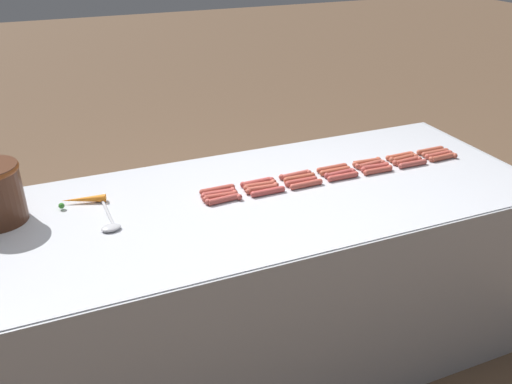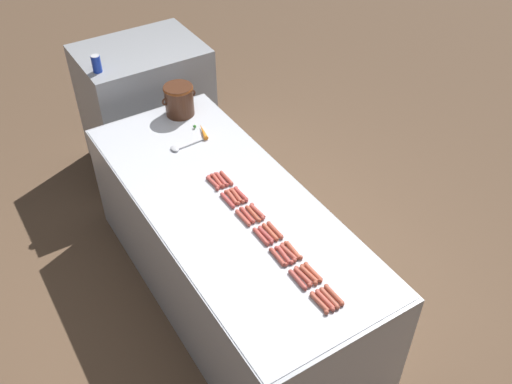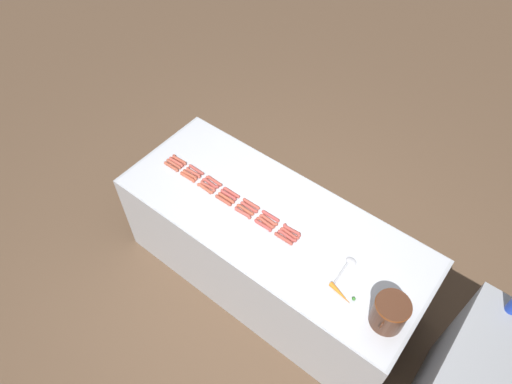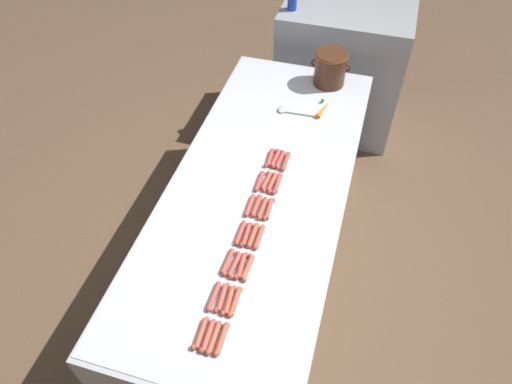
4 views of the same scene
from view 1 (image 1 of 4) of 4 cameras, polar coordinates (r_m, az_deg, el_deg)
name	(u,v)px [view 1 (image 1 of 4)]	position (r m, az deg, el deg)	size (l,w,h in m)	color
ground_plane	(264,351)	(2.61, 0.85, -16.66)	(20.00, 20.00, 0.00)	brown
griddle_counter	(264,279)	(2.34, 0.92, -9.34)	(0.92, 2.27, 0.83)	#ADAFB5
hot_dog_0	(443,157)	(2.57, 19.43, 3.54)	(0.03, 0.15, 0.02)	#B0503C
hot_dog_1	(412,164)	(2.46, 16.44, 2.95)	(0.03, 0.15, 0.02)	#AB4941
hot_dog_2	(378,170)	(2.36, 12.96, 2.31)	(0.03, 0.15, 0.02)	#B24A3D
hot_dog_3	(343,176)	(2.27, 9.32, 1.66)	(0.03, 0.15, 0.02)	#B8483F
hot_dog_4	(306,184)	(2.19, 5.38, 0.87)	(0.03, 0.15, 0.02)	#BA4E40
hot_dog_5	(268,191)	(2.12, 1.24, 0.09)	(0.03, 0.15, 0.02)	#B94541
hot_dog_6	(224,199)	(2.06, -3.50, -0.79)	(0.03, 0.15, 0.02)	#B14840
hot_dog_7	(439,155)	(2.59, 19.03, 3.81)	(0.03, 0.15, 0.02)	#B74F41
hot_dog_8	(407,161)	(2.48, 15.92, 3.23)	(0.03, 0.15, 0.02)	#B34E3F
hot_dog_9	(375,167)	(2.39, 12.64, 2.63)	(0.03, 0.15, 0.02)	#B14941
hot_dog_10	(340,173)	(2.30, 9.00, 1.98)	(0.03, 0.15, 0.02)	#AB4541
hot_dog_11	(301,181)	(2.21, 4.88, 1.15)	(0.03, 0.15, 0.02)	#B6483E
hot_dog_12	(262,188)	(2.14, 0.68, 0.40)	(0.03, 0.15, 0.02)	#B6503F
hot_dog_13	(220,196)	(2.09, -3.86, -0.44)	(0.03, 0.15, 0.02)	#AF473A
hot_dog_14	(435,153)	(2.61, 18.69, 4.03)	(0.03, 0.15, 0.02)	#AE523F
hot_dog_15	(404,158)	(2.51, 15.57, 3.53)	(0.03, 0.15, 0.02)	#AE523B
hot_dog_16	(370,164)	(2.41, 12.17, 2.91)	(0.03, 0.15, 0.02)	#AC4E3F
hot_dog_17	(335,171)	(2.32, 8.49, 2.26)	(0.03, 0.15, 0.02)	#B8533A
hot_dog_18	(299,178)	(2.24, 4.68, 1.54)	(0.03, 0.15, 0.02)	#AF5038
hot_dog_19	(260,185)	(2.17, 0.44, 0.74)	(0.03, 0.15, 0.02)	#B34E3C
hot_dog_20	(218,193)	(2.11, -4.06, -0.12)	(0.03, 0.15, 0.02)	#B14740
hot_dog_21	(430,150)	(2.63, 18.20, 4.27)	(0.03, 0.15, 0.02)	#AE503A
hot_dog_22	(400,156)	(2.53, 15.19, 3.76)	(0.03, 0.15, 0.02)	#B95038
hot_dog_23	(367,162)	(2.43, 11.80, 3.18)	(0.03, 0.15, 0.02)	#B6533B
hot_dog_24	(332,168)	(2.34, 8.17, 2.56)	(0.03, 0.15, 0.02)	#AF4C39
hot_dog_25	(295,175)	(2.26, 4.24, 1.84)	(0.03, 0.15, 0.02)	#B34D41
hot_dog_26	(257,182)	(2.19, 0.14, 1.06)	(0.03, 0.15, 0.02)	#B4453F
hot_dog_27	(217,189)	(2.14, -4.18, 0.28)	(0.03, 0.15, 0.02)	#AB4538
serving_spoon	(110,222)	(1.99, -15.44, -3.13)	(0.27, 0.07, 0.02)	#B7B7BC
carrot	(82,200)	(2.16, -18.18, -0.80)	(0.07, 0.18, 0.03)	orange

